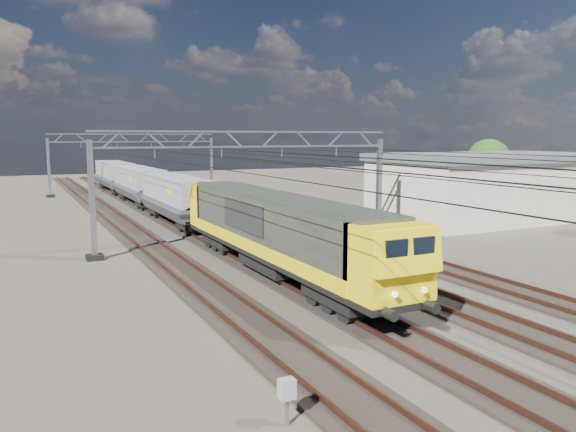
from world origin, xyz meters
name	(u,v)px	position (x,y,z in m)	size (l,w,h in m)	color
ground	(281,257)	(0.00, 0.00, 0.00)	(160.00, 160.00, 0.00)	#2A251F
track_outer_west	(176,267)	(-6.00, 0.00, 0.07)	(2.60, 140.00, 0.30)	black
track_loco	(248,260)	(-2.00, 0.00, 0.07)	(2.60, 140.00, 0.30)	black
track_inner_east	(312,253)	(2.00, 0.00, 0.07)	(2.60, 140.00, 0.30)	black
track_outer_east	(369,247)	(6.00, 0.00, 0.07)	(2.60, 140.00, 0.30)	black
catenary_gantry_mid	(253,183)	(0.00, 4.00, 3.91)	(19.90, 0.90, 7.11)	gray
catenary_gantry_far	(135,161)	(0.00, 40.00, 3.91)	(19.90, 0.90, 7.11)	gray
overhead_wires	(229,152)	(0.00, 8.00, 5.75)	(12.03, 140.00, 0.53)	black
locomotive	(276,229)	(-2.00, -3.67, 2.33)	(2.76, 21.10, 3.62)	black
hopper_wagon_lead	(178,196)	(-2.00, 14.02, 2.23)	(3.38, 13.00, 3.25)	black
hopper_wagon_mid	(139,183)	(-2.00, 28.22, 2.23)	(3.38, 13.00, 3.25)	black
hopper_wagon_third	(115,174)	(-2.00, 42.42, 2.23)	(3.38, 13.00, 3.25)	black
trackside_cabinet	(287,391)	(-7.92, -16.83, 0.87)	(0.39, 0.29, 1.15)	gray
industrial_shed	(489,186)	(22.00, 6.00, 2.73)	(18.60, 10.60, 5.40)	beige
tree_far	(492,163)	(30.32, 13.79, 4.15)	(4.93, 4.53, 6.53)	#392319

